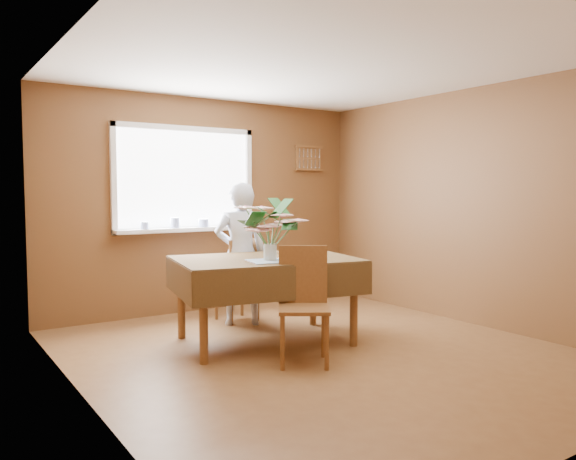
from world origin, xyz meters
TOP-DOWN VIEW (x-y plane):
  - floor at (0.00, 0.00)m, footprint 4.50×4.50m
  - ceiling at (0.00, 0.00)m, footprint 4.50×4.50m
  - wall_back at (0.00, 2.25)m, footprint 4.00×0.00m
  - wall_left at (-2.00, 0.00)m, footprint 0.00×4.50m
  - wall_right at (2.00, 0.00)m, footprint 0.00×4.50m
  - window_assembly at (-0.29, 2.20)m, footprint 1.72×0.20m
  - spoon_rack at (1.45, 2.22)m, footprint 0.44×0.05m
  - dining_table at (-0.22, 0.61)m, footprint 1.82×1.42m
  - chair_far at (-0.01, 1.46)m, footprint 0.40×0.40m
  - chair_near at (-0.26, -0.06)m, footprint 0.57×0.57m
  - seated_woman at (-0.07, 1.35)m, footprint 0.65×0.56m
  - flower_bouquet at (-0.28, 0.42)m, footprint 0.60×0.60m
  - side_plate at (0.29, 0.58)m, footprint 0.34×0.34m
  - table_knife at (-0.04, 0.34)m, footprint 0.10×0.22m

SIDE VIEW (x-z plane):
  - floor at x=0.00m, z-range 0.00..0.00m
  - chair_far at x=-0.01m, z-range 0.04..0.95m
  - chair_near at x=-0.26m, z-range 0.04..1.00m
  - dining_table at x=-0.22m, z-range 0.30..1.10m
  - seated_woman at x=-0.07m, z-range 0.00..1.51m
  - side_plate at x=0.29m, z-range 0.79..0.81m
  - table_knife at x=-0.04m, z-range 0.80..0.81m
  - flower_bouquet at x=-0.28m, z-range 0.87..1.39m
  - wall_back at x=0.00m, z-range -0.75..3.25m
  - wall_left at x=-2.00m, z-range -1.00..3.50m
  - wall_right at x=2.00m, z-range -1.00..3.50m
  - window_assembly at x=-0.29m, z-range 0.75..1.97m
  - spoon_rack at x=1.45m, z-range 1.69..2.02m
  - ceiling at x=0.00m, z-range 2.50..2.50m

